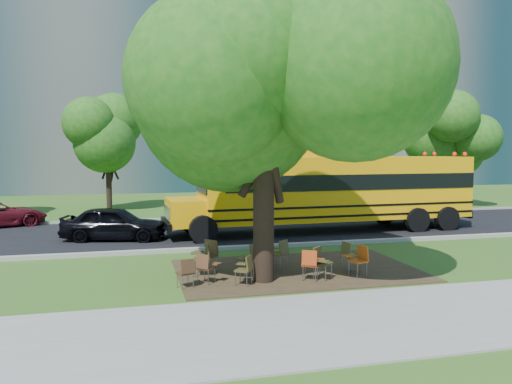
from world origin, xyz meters
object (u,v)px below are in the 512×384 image
object	(u,v)px
school_bus	(334,188)
chair_7	(350,253)
chair_5	(321,260)
chair_6	(359,258)
chair_10	(266,248)
main_tree	(264,86)
chair_1	(206,265)
chair_2	(245,267)
chair_8	(203,256)
chair_3	(253,258)
chair_4	(311,262)
black_car	(114,223)
chair_0	(187,270)
chair_11	(281,251)
chair_9	(208,253)

from	to	relation	value
school_bus	chair_7	size ratio (longest dim) A/B	15.45
chair_5	chair_6	world-z (taller)	chair_5
chair_5	chair_10	bearing A→B (deg)	-109.20
main_tree	chair_1	distance (m)	4.95
chair_2	chair_8	world-z (taller)	chair_8
chair_3	chair_7	world-z (taller)	chair_3
main_tree	chair_1	world-z (taller)	main_tree
chair_10	chair_8	bearing A→B (deg)	-54.32
chair_4	black_car	distance (m)	9.40
black_car	chair_0	bearing A→B (deg)	-152.00
school_bus	black_car	xyz separation A→B (m)	(-9.30, -0.06, -1.20)
chair_1	chair_5	world-z (taller)	chair_5
chair_4	chair_5	world-z (taller)	chair_5
chair_2	chair_10	world-z (taller)	chair_10
chair_6	black_car	xyz separation A→B (m)	(-6.83, 7.57, 0.13)
chair_1	chair_4	distance (m)	2.81
chair_4	chair_7	xyz separation A→B (m)	(1.50, 0.81, -0.01)
chair_1	chair_7	bearing A→B (deg)	47.34
chair_0	chair_11	size ratio (longest dim) A/B	0.86
school_bus	black_car	size ratio (longest dim) A/B	3.35
chair_2	chair_8	size ratio (longest dim) A/B	0.87
school_bus	chair_4	size ratio (longest dim) A/B	15.30
chair_10	main_tree	bearing A→B (deg)	-8.87
chair_1	chair_8	xyz separation A→B (m)	(0.05, 0.87, 0.07)
chair_9	chair_11	world-z (taller)	chair_9
chair_6	chair_2	bearing A→B (deg)	76.29
chair_5	chair_6	distance (m)	1.16
chair_6	chair_7	distance (m)	0.66
chair_6	school_bus	bearing A→B (deg)	-34.34
chair_7	chair_0	bearing A→B (deg)	-96.09
chair_1	chair_2	xyz separation A→B (m)	(0.98, -0.39, -0.01)
chair_2	chair_11	bearing A→B (deg)	-8.62
chair_5	chair_11	size ratio (longest dim) A/B	1.00
chair_4	chair_10	size ratio (longest dim) A/B	1.06
chair_2	chair_7	distance (m)	3.41
main_tree	black_car	distance (m)	9.62
school_bus	chair_8	xyz separation A→B (m)	(-6.68, -6.52, -1.30)
chair_9	chair_11	size ratio (longest dim) A/B	1.03
school_bus	black_car	world-z (taller)	school_bus
main_tree	chair_9	world-z (taller)	main_tree
chair_0	chair_4	bearing A→B (deg)	-21.85
main_tree	chair_10	world-z (taller)	main_tree
main_tree	chair_3	bearing A→B (deg)	104.58
chair_0	chair_6	size ratio (longest dim) A/B	0.88
main_tree	chair_3	world-z (taller)	main_tree
chair_4	chair_8	bearing A→B (deg)	-175.15
black_car	main_tree	bearing A→B (deg)	-137.97
chair_5	chair_11	world-z (taller)	chair_5
chair_1	black_car	world-z (taller)	black_car
school_bus	chair_5	distance (m)	8.61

